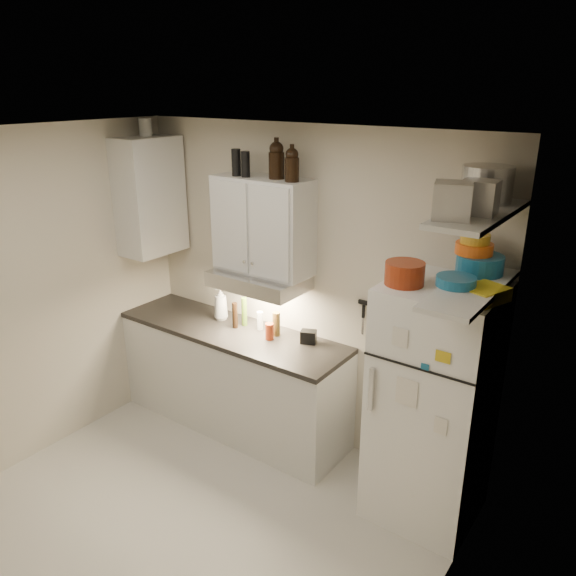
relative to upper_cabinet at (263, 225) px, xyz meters
The scene contains 36 objects.
floor 2.29m from the upper_cabinet, 77.33° to the right, with size 3.20×3.00×0.02m, color beige.
ceiling 1.58m from the upper_cabinet, 77.33° to the right, with size 3.20×3.00×0.02m, color silver.
back_wall 0.63m from the upper_cabinet, 30.26° to the left, with size 3.20×0.02×2.60m, color beige.
left_wall 1.94m from the upper_cabinet, 134.46° to the right, with size 0.02×3.00×2.60m, color beige.
right_wall 2.39m from the upper_cabinet, 34.95° to the right, with size 0.02×3.00×2.60m, color beige.
base_cabinet 1.41m from the upper_cabinet, 151.63° to the right, with size 2.10×0.60×0.88m, color silver.
countertop 0.97m from the upper_cabinet, 151.63° to the right, with size 2.10×0.62×0.04m, color black.
upper_cabinet is the anchor object (origin of this frame).
side_cabinet 1.15m from the upper_cabinet, behind, with size 0.33×0.55×1.00m, color silver.
range_hood 0.44m from the upper_cabinet, 90.00° to the right, with size 0.76×0.46×0.12m, color silver.
fridge 1.84m from the upper_cabinet, ahead, with size 0.70×0.68×1.70m, color white.
shelf_hi 1.82m from the upper_cabinet, 10.05° to the right, with size 0.30×0.95×0.03m, color silver.
shelf_lo 1.78m from the upper_cabinet, 10.05° to the right, with size 0.30×0.95×0.03m, color silver.
knife_strip 1.13m from the upper_cabinet, ahead, with size 0.42×0.02×0.03m, color black.
dutch_oven 1.37m from the upper_cabinet, 12.52° to the right, with size 0.25×0.25×0.14m, color maroon.
book_stack 1.85m from the upper_cabinet, ahead, with size 0.20×0.25×0.08m, color gold.
spice_jar 1.60m from the upper_cabinet, 10.20° to the right, with size 0.06×0.06×0.10m, color silver.
stock_pot 1.76m from the upper_cabinet, ahead, with size 0.30×0.30×0.21m, color silver.
tin_a 1.87m from the upper_cabinet, 12.68° to the right, with size 0.18×0.16×0.18m, color #AAAAAD.
tin_b 1.85m from the upper_cabinet, 19.05° to the right, with size 0.19×0.19×0.19m, color #AAAAAD.
bowl_teal 1.70m from the upper_cabinet, ahead, with size 0.28×0.28×0.11m, color #185D85.
bowl_orange 1.66m from the upper_cabinet, ahead, with size 0.23×0.23×0.07m, color orange.
bowl_yellow 1.67m from the upper_cabinet, ahead, with size 0.18×0.18×0.06m, color gold.
plates 1.71m from the upper_cabinet, 11.73° to the right, with size 0.23×0.23×0.06m, color #185D85.
growler_a 0.53m from the upper_cabinet, ahead, with size 0.12×0.12×0.28m, color black, non-canonical shape.
growler_b 0.58m from the upper_cabinet, ahead, with size 0.10×0.10×0.25m, color black, non-canonical shape.
thermos_a 0.49m from the upper_cabinet, 146.22° to the right, with size 0.07×0.07×0.19m, color black.
thermos_b 0.52m from the upper_cabinet, 161.23° to the right, with size 0.07×0.07×0.20m, color black.
side_jar 1.37m from the upper_cabinet, behind, with size 0.11×0.11×0.15m, color silver.
soap_bottle 0.87m from the upper_cabinet, behind, with size 0.13×0.13×0.34m, color silver.
pepper_mill 0.81m from the upper_cabinet, ahead, with size 0.06×0.06×0.20m, color brown.
oil_bottle 0.81m from the upper_cabinet, behind, with size 0.05×0.05×0.25m, color #436118.
vinegar_bottle 0.83m from the upper_cabinet, 159.92° to the right, with size 0.05×0.05×0.22m, color black.
clear_bottle 0.83m from the upper_cabinet, behind, with size 0.05×0.05×0.16m, color silver.
red_jar 0.85m from the upper_cabinet, 38.71° to the right, with size 0.07×0.07×0.14m, color maroon.
caddy 0.95m from the upper_cabinet, ahead, with size 0.12×0.09×0.10m, color black.
Camera 1 is at (2.35, -2.04, 2.87)m, focal length 35.00 mm.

